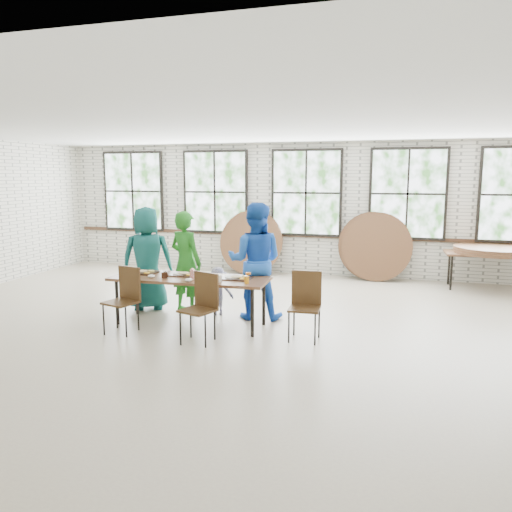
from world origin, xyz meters
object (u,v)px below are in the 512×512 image
(chair_near_left, at_px, (125,294))
(chair_near_right, at_px, (202,301))
(dining_table, at_px, (190,281))
(storage_table, at_px, (493,256))

(chair_near_left, xyz_separation_m, chair_near_right, (1.24, -0.09, 0.00))
(dining_table, relative_size, chair_near_left, 2.55)
(chair_near_left, height_order, chair_near_right, same)
(chair_near_left, height_order, storage_table, chair_near_left)
(chair_near_right, bearing_deg, chair_near_left, -164.98)
(dining_table, bearing_deg, storage_table, 37.25)
(dining_table, relative_size, chair_near_right, 2.55)
(dining_table, xyz_separation_m, chair_near_left, (-0.77, -0.56, -0.13))
(dining_table, distance_m, chair_near_left, 0.96)
(storage_table, bearing_deg, chair_near_left, -143.80)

